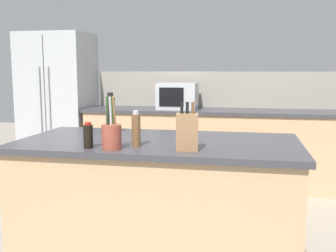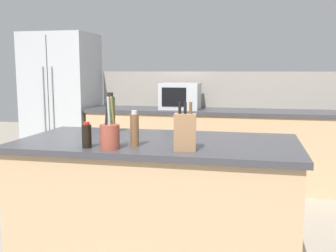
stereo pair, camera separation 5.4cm
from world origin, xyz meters
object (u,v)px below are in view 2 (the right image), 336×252
at_px(knife_block, 185,131).
at_px(pepper_grinder, 135,129).
at_px(utensil_crock, 110,136).
at_px(olive_oil_bottle, 111,114).
at_px(soy_sauce_bottle, 87,136).
at_px(refrigerator, 62,106).
at_px(microwave, 180,96).
at_px(spice_jar_paprika, 183,128).

distance_m(knife_block, pepper_grinder, 0.34).
relative_size(utensil_crock, olive_oil_bottle, 1.04).
height_order(utensil_crock, soy_sauce_bottle, utensil_crock).
bearing_deg(pepper_grinder, refrigerator, 125.60).
distance_m(refrigerator, soy_sauce_bottle, 3.00).
bearing_deg(microwave, spice_jar_paprika, -78.85).
relative_size(pepper_grinder, olive_oil_bottle, 0.73).
relative_size(refrigerator, microwave, 3.98).
height_order(refrigerator, knife_block, refrigerator).
bearing_deg(knife_block, microwave, 93.65).
distance_m(microwave, olive_oil_bottle, 1.97).
relative_size(microwave, spice_jar_paprika, 5.00).
bearing_deg(olive_oil_bottle, refrigerator, 125.65).
bearing_deg(utensil_crock, spice_jar_paprika, 63.80).
relative_size(utensil_crock, soy_sauce_bottle, 1.99).
distance_m(pepper_grinder, soy_sauce_bottle, 0.30).
distance_m(microwave, utensil_crock, 2.55).
bearing_deg(olive_oil_bottle, knife_block, -38.36).
bearing_deg(spice_jar_paprika, microwave, 101.15).
relative_size(refrigerator, olive_oil_bottle, 6.12).
distance_m(utensil_crock, pepper_grinder, 0.17).
xyz_separation_m(pepper_grinder, spice_jar_paprika, (0.21, 0.55, -0.06)).
bearing_deg(soy_sauce_bottle, knife_block, 5.30).
bearing_deg(spice_jar_paprika, refrigerator, 135.81).
distance_m(pepper_grinder, spice_jar_paprika, 0.59).
bearing_deg(pepper_grinder, knife_block, -9.49).
xyz_separation_m(refrigerator, knife_block, (2.11, -2.54, 0.11)).
bearing_deg(soy_sauce_bottle, olive_oil_bottle, 96.11).
distance_m(utensil_crock, spice_jar_paprika, 0.75).
xyz_separation_m(utensil_crock, pepper_grinder, (0.12, 0.12, 0.02)).
distance_m(refrigerator, knife_block, 3.31).
bearing_deg(olive_oil_bottle, microwave, 84.92).
bearing_deg(spice_jar_paprika, utensil_crock, -116.20).
distance_m(refrigerator, olive_oil_bottle, 2.48).
height_order(knife_block, olive_oil_bottle, olive_oil_bottle).
xyz_separation_m(soy_sauce_bottle, spice_jar_paprika, (0.48, 0.66, -0.03)).
xyz_separation_m(utensil_crock, spice_jar_paprika, (0.33, 0.67, -0.04)).
distance_m(refrigerator, pepper_grinder, 3.06).
height_order(pepper_grinder, soy_sauce_bottle, pepper_grinder).
height_order(olive_oil_bottle, spice_jar_paprika, olive_oil_bottle).
bearing_deg(pepper_grinder, spice_jar_paprika, 69.33).
distance_m(utensil_crock, olive_oil_bottle, 0.63).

